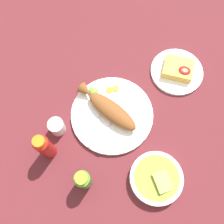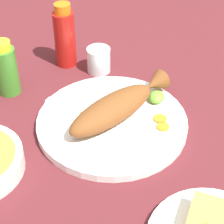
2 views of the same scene
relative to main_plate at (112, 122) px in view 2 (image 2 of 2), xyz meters
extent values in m
plane|color=#561E23|center=(0.00, 0.00, -0.01)|extent=(4.00, 4.00, 0.00)
cylinder|color=white|center=(0.00, 0.00, 0.00)|extent=(0.32, 0.32, 0.02)
ellipsoid|color=brown|center=(0.00, 0.00, 0.04)|extent=(0.23, 0.16, 0.05)
cone|color=brown|center=(-0.12, 0.06, 0.04)|extent=(0.07, 0.07, 0.05)
cube|color=silver|center=(0.01, -0.03, 0.01)|extent=(0.02, 0.12, 0.00)
cube|color=silver|center=(-0.01, -0.13, 0.01)|extent=(0.03, 0.07, 0.00)
cube|color=silver|center=(-0.04, -0.02, 0.01)|extent=(0.01, 0.11, 0.00)
cube|color=silver|center=(-0.04, -0.11, 0.01)|extent=(0.02, 0.07, 0.00)
cylinder|color=orange|center=(-0.04, 0.10, 0.01)|extent=(0.03, 0.03, 0.00)
cylinder|color=orange|center=(-0.01, 0.11, 0.01)|extent=(0.03, 0.03, 0.00)
ellipsoid|color=#6BB233|center=(-0.10, 0.07, 0.02)|extent=(0.04, 0.03, 0.02)
cylinder|color=#B21914|center=(-0.19, -0.20, 0.06)|extent=(0.05, 0.05, 0.14)
cylinder|color=orange|center=(-0.19, -0.20, 0.15)|extent=(0.04, 0.04, 0.02)
cylinder|color=#3D8428|center=(-0.03, -0.27, 0.05)|extent=(0.05, 0.05, 0.12)
cylinder|color=yellow|center=(-0.03, -0.27, 0.12)|extent=(0.04, 0.04, 0.02)
cylinder|color=silver|center=(-0.19, -0.11, 0.02)|extent=(0.06, 0.06, 0.06)
cylinder|color=white|center=(-0.19, -0.11, 0.01)|extent=(0.05, 0.05, 0.03)
camera|label=1|loc=(0.09, -0.33, 0.92)|focal=40.00mm
camera|label=2|loc=(0.61, 0.23, 0.57)|focal=65.00mm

